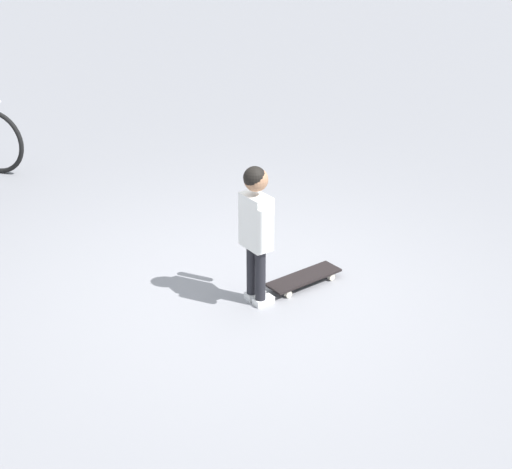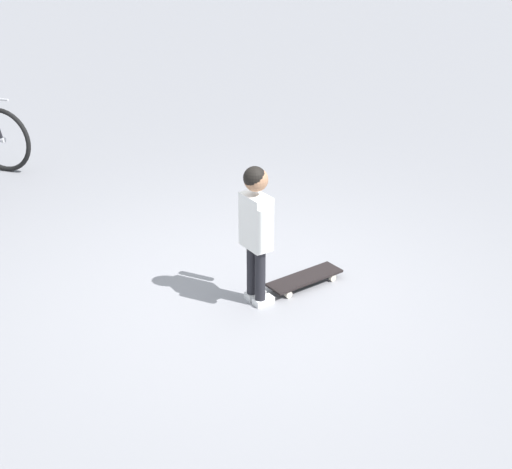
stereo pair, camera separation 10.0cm
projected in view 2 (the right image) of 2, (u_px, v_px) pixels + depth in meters
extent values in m
plane|color=gray|center=(239.00, 293.00, 5.39)|extent=(50.00, 50.00, 0.00)
cylinder|color=black|center=(252.00, 270.00, 5.22)|extent=(0.08, 0.08, 0.42)
cube|color=white|center=(255.00, 295.00, 5.32)|extent=(0.14, 0.17, 0.05)
cylinder|color=black|center=(260.00, 276.00, 5.13)|extent=(0.08, 0.08, 0.42)
cube|color=white|center=(264.00, 301.00, 5.24)|extent=(0.14, 0.17, 0.05)
cube|color=white|center=(256.00, 222.00, 5.00)|extent=(0.28, 0.23, 0.40)
cylinder|color=white|center=(256.00, 211.00, 5.17)|extent=(0.06, 0.06, 0.32)
cylinder|color=white|center=(261.00, 231.00, 4.85)|extent=(0.06, 0.06, 0.32)
sphere|color=#9E7051|center=(256.00, 180.00, 4.87)|extent=(0.17, 0.17, 0.17)
sphere|color=black|center=(255.00, 178.00, 4.86)|extent=(0.16, 0.16, 0.16)
cube|color=black|center=(305.00, 278.00, 5.48)|extent=(0.46, 0.64, 0.02)
cube|color=#B7B7BC|center=(326.00, 271.00, 5.60)|extent=(0.11, 0.08, 0.02)
cube|color=#B7B7BC|center=(282.00, 288.00, 5.37)|extent=(0.11, 0.08, 0.02)
cylinder|color=beige|center=(320.00, 270.00, 5.67)|extent=(0.05, 0.06, 0.06)
cylinder|color=beige|center=(332.00, 278.00, 5.56)|extent=(0.05, 0.06, 0.06)
cylinder|color=beige|center=(276.00, 286.00, 5.43)|extent=(0.05, 0.06, 0.06)
cylinder|color=beige|center=(288.00, 294.00, 5.32)|extent=(0.05, 0.06, 0.06)
torus|color=black|center=(2.00, 140.00, 7.70)|extent=(0.37, 0.65, 0.71)
cylinder|color=#B7B7BC|center=(2.00, 140.00, 7.70)|extent=(0.08, 0.08, 0.06)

